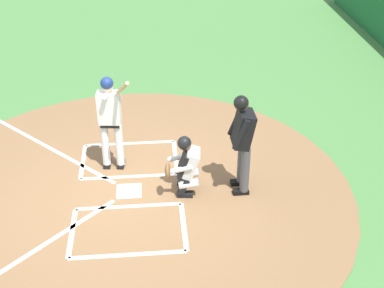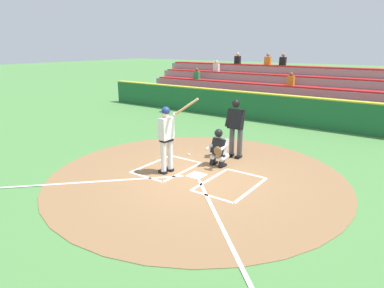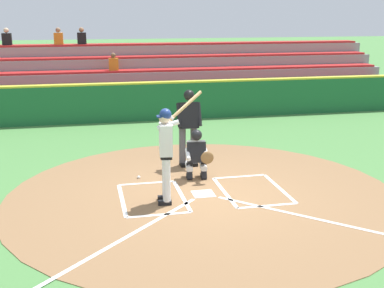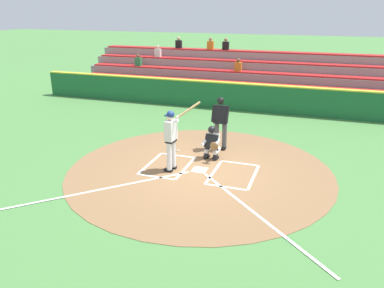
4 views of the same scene
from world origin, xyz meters
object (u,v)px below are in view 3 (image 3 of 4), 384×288
plate_umpire (188,122)px  baseball (139,177)px  catcher (197,153)px  batter (166,148)px

plate_umpire → baseball: plate_umpire is taller
plate_umpire → baseball: size_ratio=25.20×
catcher → plate_umpire: (-0.01, -0.97, 0.49)m
catcher → baseball: (1.27, -0.26, -0.55)m
batter → plate_umpire: (-0.90, -2.26, -0.02)m
catcher → plate_umpire: size_ratio=0.61×
plate_umpire → baseball: bearing=29.1°
batter → baseball: bearing=-76.1°
batter → baseball: size_ratio=28.76×
baseball → catcher: bearing=168.5°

